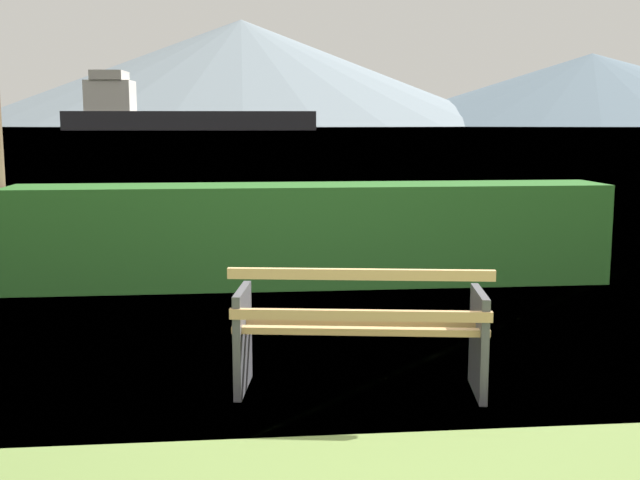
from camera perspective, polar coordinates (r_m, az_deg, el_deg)
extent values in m
plane|color=olive|center=(5.19, 2.92, -10.96)|extent=(1400.00, 1400.00, 0.00)
plane|color=#7A99A8|center=(314.11, -5.66, 8.22)|extent=(620.00, 620.00, 0.00)
cube|color=tan|center=(4.87, 2.96, -6.72)|extent=(1.60, 0.31, 0.04)
cube|color=tan|center=(5.06, 2.96, -6.15)|extent=(1.60, 0.31, 0.04)
cube|color=tan|center=(5.24, 2.96, -5.61)|extent=(1.60, 0.31, 0.04)
cube|color=tan|center=(4.77, 2.97, -5.56)|extent=(1.60, 0.29, 0.06)
cube|color=tan|center=(4.67, 3.00, -2.54)|extent=(1.60, 0.29, 0.06)
cube|color=#4C4C51|center=(5.12, -5.73, -7.29)|extent=(0.13, 0.51, 0.68)
cube|color=#4C4C51|center=(5.13, 11.62, -7.41)|extent=(0.13, 0.51, 0.68)
cube|color=#2D6B28|center=(8.42, -0.59, 0.43)|extent=(6.42, 0.85, 1.08)
cube|color=#232328|center=(206.57, -9.46, 8.66)|extent=(65.49, 14.72, 4.89)
cube|color=silver|center=(210.49, -15.21, 10.21)|extent=(12.31, 9.89, 7.83)
cube|color=beige|center=(210.72, -15.26, 11.60)|extent=(8.88, 10.65, 2.45)
cone|color=gray|center=(587.46, -5.79, 12.13)|extent=(396.25, 396.25, 77.20)
cone|color=slate|center=(599.90, 19.33, 10.40)|extent=(332.24, 332.24, 51.57)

